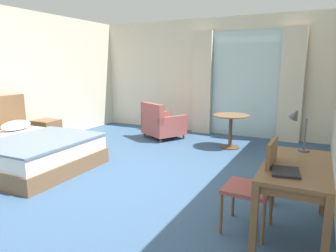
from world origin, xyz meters
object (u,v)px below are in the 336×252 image
Objects in this scene: writing_desk at (296,173)px; closed_book at (286,172)px; bed at (23,151)px; nightstand at (46,132)px; desk_chair at (257,182)px; round_cafe_table at (231,123)px; armchair_by_window at (162,124)px; desk_lamp at (297,120)px.

closed_book is at bearing -102.92° from writing_desk.
bed is 4.08× the size of nightstand.
closed_book is (-0.07, -0.31, 0.10)m from writing_desk.
nightstand is 0.53× the size of desk_chair.
nightstand is 3.89m from round_cafe_table.
round_cafe_table is (2.70, 2.73, 0.23)m from bed.
writing_desk is (4.15, -0.18, 0.36)m from bed.
writing_desk is at bearing -63.56° from round_cafe_table.
writing_desk is 1.75× the size of round_cafe_table.
closed_book is 0.40× the size of round_cafe_table.
desk_chair is at bearing -48.76° from armchair_by_window.
round_cafe_table is (-1.45, 2.92, -0.13)m from writing_desk.
bed reaches higher than desk_chair.
desk_chair reaches higher than writing_desk.
bed is 3.02m from armchair_by_window.
desk_lamp is 0.46× the size of armchair_by_window.
bed is 4.17m from desk_lamp.
nightstand is 5.12m from desk_lamp.
bed reaches higher than nightstand.
armchair_by_window is (-3.08, 3.01, -0.30)m from writing_desk.
writing_desk is 4.31m from armchair_by_window.
nightstand is 5.30m from closed_book.
armchair_by_window reaches higher than round_cafe_table.
round_cafe_table reaches higher than nightstand.
desk_lamp is at bearing -59.57° from round_cafe_table.
desk_chair is 3.23m from round_cafe_table.
bed is at bearing -110.74° from armchair_by_window.
desk_chair is at bearing -18.44° from nightstand.
closed_book is (0.27, -0.20, 0.21)m from desk_chair.
closed_book is at bearing -90.15° from desk_lamp.
closed_book is at bearing -36.10° from desk_chair.
desk_chair is 0.92× the size of armchair_by_window.
round_cafe_table is at bearing 103.99° from closed_book.
nightstand is at bearing 125.33° from bed.
desk_chair is 1.34× the size of round_cafe_table.
desk_chair is at bearing -111.81° from desk_lamp.
armchair_by_window is at bearing 38.20° from nightstand.
round_cafe_table is (1.63, -0.09, 0.18)m from armchair_by_window.
bed is 1.56m from nightstand.
round_cafe_table is at bearing 110.13° from desk_chair.
nightstand is at bearing 151.31° from closed_book.
desk_chair is (-0.34, -0.11, -0.11)m from writing_desk.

